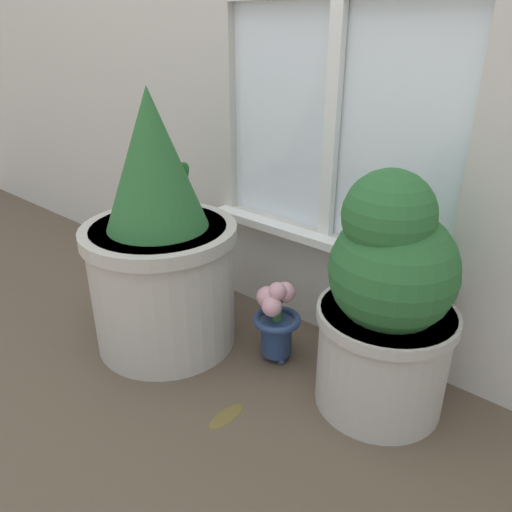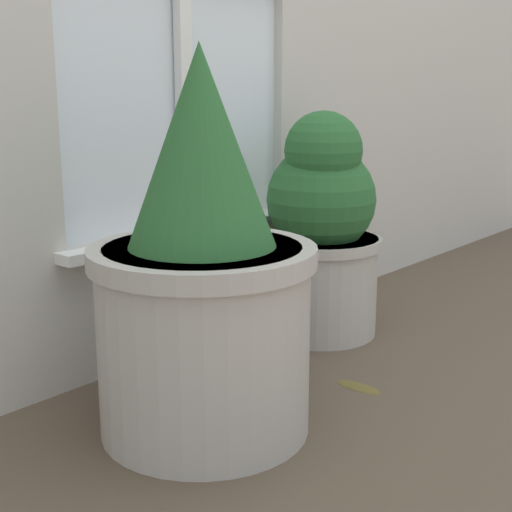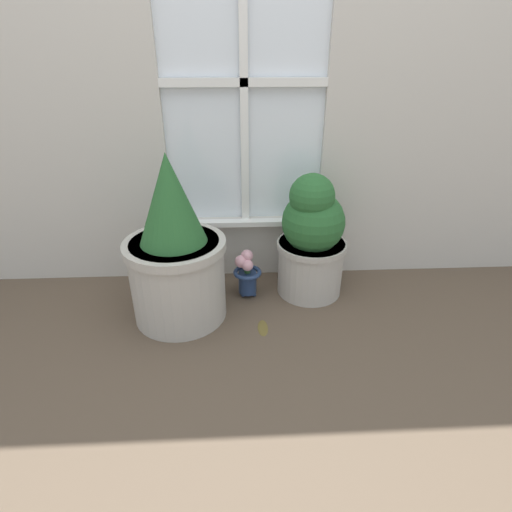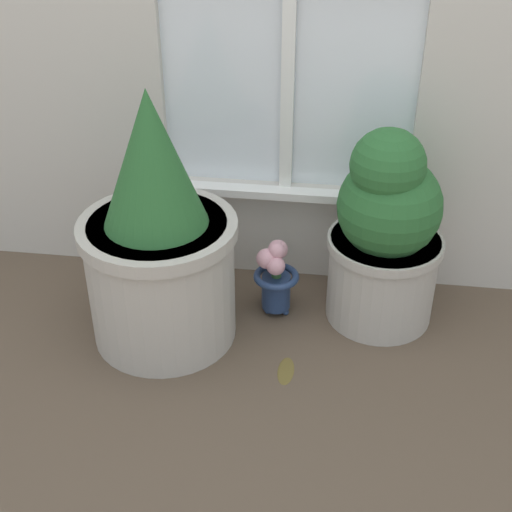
# 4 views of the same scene
# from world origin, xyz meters

# --- Properties ---
(ground_plane) EXTENTS (10.00, 10.00, 0.00)m
(ground_plane) POSITION_xyz_m (0.00, 0.00, 0.00)
(ground_plane) COLOR brown
(potted_plant_left) EXTENTS (0.42, 0.42, 0.72)m
(potted_plant_left) POSITION_xyz_m (-0.30, 0.14, 0.30)
(potted_plant_left) COLOR #B7B2A8
(potted_plant_left) RESTS_ON ground_plane
(potted_plant_right) EXTENTS (0.32, 0.32, 0.59)m
(potted_plant_right) POSITION_xyz_m (0.30, 0.31, 0.28)
(potted_plant_right) COLOR #B7B2A8
(potted_plant_right) RESTS_ON ground_plane
(flower_vase) EXTENTS (0.13, 0.13, 0.24)m
(flower_vase) POSITION_xyz_m (-0.00, 0.28, 0.13)
(flower_vase) COLOR navy
(flower_vase) RESTS_ON ground_plane
(fallen_leaf) EXTENTS (0.04, 0.11, 0.01)m
(fallen_leaf) POSITION_xyz_m (0.06, 0.02, 0.00)
(fallen_leaf) COLOR brown
(fallen_leaf) RESTS_ON ground_plane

